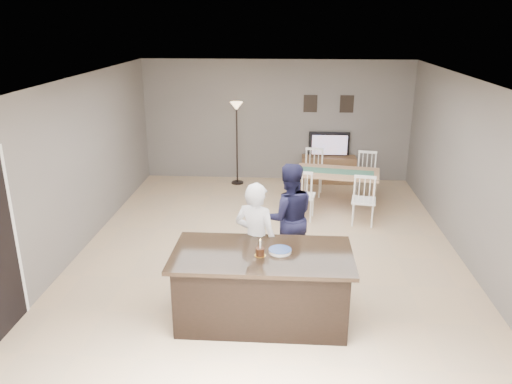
# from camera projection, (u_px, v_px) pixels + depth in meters

# --- Properties ---
(floor) EXTENTS (8.00, 8.00, 0.00)m
(floor) POSITION_uv_depth(u_px,v_px,m) (268.00, 254.00, 7.90)
(floor) COLOR tan
(floor) RESTS_ON ground
(room_shell) EXTENTS (8.00, 8.00, 8.00)m
(room_shell) POSITION_uv_depth(u_px,v_px,m) (269.00, 151.00, 7.35)
(room_shell) COLOR slate
(room_shell) RESTS_ON floor
(kitchen_island) EXTENTS (2.15, 1.10, 0.90)m
(kitchen_island) POSITION_uv_depth(u_px,v_px,m) (262.00, 286.00, 6.05)
(kitchen_island) COLOR black
(kitchen_island) RESTS_ON floor
(tv_console) EXTENTS (1.20, 0.40, 0.60)m
(tv_console) POSITION_uv_depth(u_px,v_px,m) (328.00, 169.00, 11.28)
(tv_console) COLOR brown
(tv_console) RESTS_ON floor
(television) EXTENTS (0.91, 0.12, 0.53)m
(television) POSITION_uv_depth(u_px,v_px,m) (329.00, 144.00, 11.16)
(television) COLOR black
(television) RESTS_ON tv_console
(tv_screen_glow) EXTENTS (0.78, 0.00, 0.78)m
(tv_screen_glow) POSITION_uv_depth(u_px,v_px,m) (330.00, 145.00, 11.08)
(tv_screen_glow) COLOR #D15B17
(tv_screen_glow) RESTS_ON tv_console
(picture_frames) EXTENTS (1.10, 0.02, 0.38)m
(picture_frames) POSITION_uv_depth(u_px,v_px,m) (329.00, 104.00, 11.00)
(picture_frames) COLOR black
(picture_frames) RESTS_ON room_shell
(woman) EXTENTS (0.68, 0.57, 1.60)m
(woman) POSITION_uv_depth(u_px,v_px,m) (256.00, 241.00, 6.47)
(woman) COLOR silver
(woman) RESTS_ON floor
(man) EXTENTS (0.89, 0.75, 1.63)m
(man) POSITION_uv_depth(u_px,v_px,m) (288.00, 218.00, 7.19)
(man) COLOR black
(man) RESTS_ON floor
(birthday_cake) EXTENTS (0.14, 0.14, 0.21)m
(birthday_cake) POSITION_uv_depth(u_px,v_px,m) (260.00, 252.00, 5.82)
(birthday_cake) COLOR gold
(birthday_cake) RESTS_ON kitchen_island
(plate_stack) EXTENTS (0.27, 0.27, 0.04)m
(plate_stack) POSITION_uv_depth(u_px,v_px,m) (280.00, 251.00, 5.91)
(plate_stack) COLOR white
(plate_stack) RESTS_ON kitchen_island
(dining_table) EXTENTS (1.79, 2.01, 0.97)m
(dining_table) POSITION_uv_depth(u_px,v_px,m) (337.00, 178.00, 9.62)
(dining_table) COLOR tan
(dining_table) RESTS_ON floor
(floor_lamp) EXTENTS (0.27, 0.27, 1.83)m
(floor_lamp) POSITION_uv_depth(u_px,v_px,m) (237.00, 121.00, 10.83)
(floor_lamp) COLOR black
(floor_lamp) RESTS_ON floor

